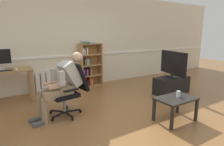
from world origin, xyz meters
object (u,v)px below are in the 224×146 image
person_seated (62,83)px  keyboard (1,71)px  tv_stand (171,85)px  tv_screen (173,64)px  office_chair (71,87)px  computer_mouse (16,69)px  drinking_glass (178,94)px  coffee_table (176,101)px  computer_desk (4,75)px  bookshelf (89,65)px  radiator (49,82)px

person_seated → keyboard: bearing=-150.7°
tv_stand → tv_screen: tv_screen is taller
keyboard → office_chair: size_ratio=0.42×
keyboard → computer_mouse: bearing=4.1°
office_chair → drinking_glass: 1.99m
drinking_glass → tv_screen: bearing=44.3°
tv_screen → coffee_table: bearing=146.5°
computer_desk → tv_screen: tv_screen is taller
bookshelf → drinking_glass: bookshelf is taller
radiator → drinking_glass: size_ratio=8.49×
person_seated → drinking_glass: size_ratio=10.74×
computer_mouse → radiator: (0.78, 0.51, -0.50)m
computer_desk → computer_mouse: bearing=-26.2°
keyboard → coffee_table: 3.57m
person_seated → bookshelf: bearing=132.9°
computer_mouse → office_chair: size_ratio=0.10×
computer_desk → keyboard: size_ratio=2.75×
radiator → tv_screen: (2.68, -1.88, 0.52)m
keyboard → radiator: keyboard is taller
tv_screen → drinking_glass: 1.61m
computer_mouse → office_chair: 1.46m
bookshelf → tv_screen: size_ratio=1.33×
keyboard → bookshelf: bookshelf is taller
tv_stand → person_seated: bearing=177.0°
computer_mouse → bookshelf: (1.94, 0.41, -0.16)m
radiator → tv_screen: tv_screen is taller
computer_desk → radiator: bearing=20.8°
computer_mouse → person_seated: (0.65, -1.22, -0.13)m
radiator → coffee_table: 3.34m
drinking_glass → bookshelf: bearing=97.8°
tv_screen → computer_desk: bearing=81.7°
bookshelf → coffee_table: bearing=-83.5°
computer_desk → keyboard: (-0.04, -0.14, 0.13)m
office_chair → tv_stand: (2.66, -0.17, -0.31)m
person_seated → radiator: bearing=167.0°
radiator → tv_stand: bearing=-34.9°
keyboard → radiator: bearing=26.4°
bookshelf → coffee_table: size_ratio=1.87×
office_chair → person_seated: person_seated is taller
computer_mouse → computer_desk: bearing=153.8°
tv_stand → tv_screen: (0.00, -0.00, 0.57)m
computer_mouse → coffee_table: (2.27, -2.48, -0.41)m
keyboard → drinking_glass: bearing=-43.1°
keyboard → tv_stand: 4.02m
computer_mouse → office_chair: bearing=-55.9°
person_seated → drinking_glass: person_seated is taller
tv_stand → drinking_glass: bearing=-135.7°
computer_mouse → person_seated: size_ratio=0.08×
bookshelf → office_chair: 1.97m
tv_stand → keyboard: bearing=160.3°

